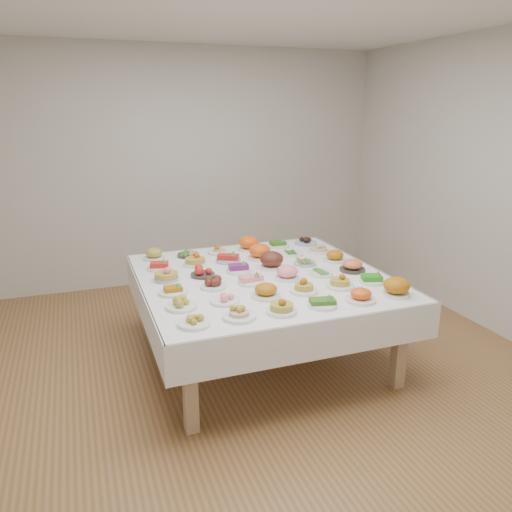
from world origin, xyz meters
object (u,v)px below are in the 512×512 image
object	(u,v)px
display_table	(262,284)
dish_0	(194,320)
dish_18	(166,273)
dish_35	(306,241)

from	to	relation	value
display_table	dish_0	distance (m)	1.09
dish_0	dish_18	xyz separation A→B (m)	(-0.01, 0.93, 0.03)
dish_18	dish_35	xyz separation A→B (m)	(1.55, 0.62, -0.03)
display_table	dish_18	distance (m)	0.80
display_table	dish_35	distance (m)	1.10
display_table	dish_35	size ratio (longest dim) A/B	9.02
dish_18	dish_35	world-z (taller)	dish_18
display_table	dish_18	world-z (taller)	dish_18
dish_0	dish_18	world-z (taller)	dish_18
dish_18	dish_35	distance (m)	1.67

